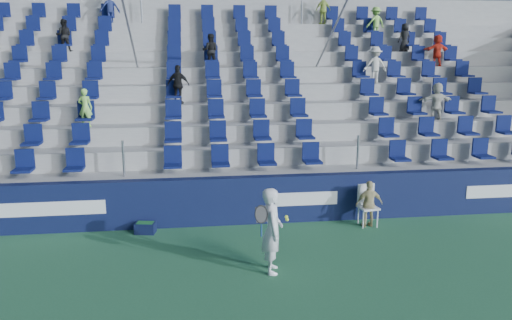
# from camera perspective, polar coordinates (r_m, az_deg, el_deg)

# --- Properties ---
(ground) EXTENTS (70.00, 70.00, 0.00)m
(ground) POSITION_cam_1_polar(r_m,az_deg,el_deg) (9.84, 1.00, -13.35)
(ground) COLOR #2D6942
(ground) RESTS_ON ground
(sponsor_wall) EXTENTS (24.00, 0.32, 1.20)m
(sponsor_wall) POSITION_cam_1_polar(r_m,az_deg,el_deg) (12.53, -1.11, -4.59)
(sponsor_wall) COLOR #10183D
(sponsor_wall) RESTS_ON ground
(grandstand) EXTENTS (24.00, 8.17, 6.63)m
(grandstand) POSITION_cam_1_polar(r_m,az_deg,el_deg) (17.18, -3.04, 5.34)
(grandstand) COLOR #A6A5A0
(grandstand) RESTS_ON ground
(tennis_player) EXTENTS (0.69, 0.67, 1.71)m
(tennis_player) POSITION_cam_1_polar(r_m,az_deg,el_deg) (9.78, 1.86, -8.05)
(tennis_player) COLOR silver
(tennis_player) RESTS_ON ground
(line_judge_chair) EXTENTS (0.50, 0.52, 1.02)m
(line_judge_chair) POSITION_cam_1_polar(r_m,az_deg,el_deg) (12.74, 12.56, -4.70)
(line_judge_chair) COLOR white
(line_judge_chair) RESTS_ON ground
(line_judge) EXTENTS (0.69, 0.30, 1.16)m
(line_judge) POSITION_cam_1_polar(r_m,az_deg,el_deg) (12.60, 12.81, -4.91)
(line_judge) COLOR tan
(line_judge) RESTS_ON ground
(ball_bin) EXTENTS (0.52, 0.39, 0.27)m
(ball_bin) POSITION_cam_1_polar(r_m,az_deg,el_deg) (12.28, -12.54, -7.51)
(ball_bin) COLOR black
(ball_bin) RESTS_ON ground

